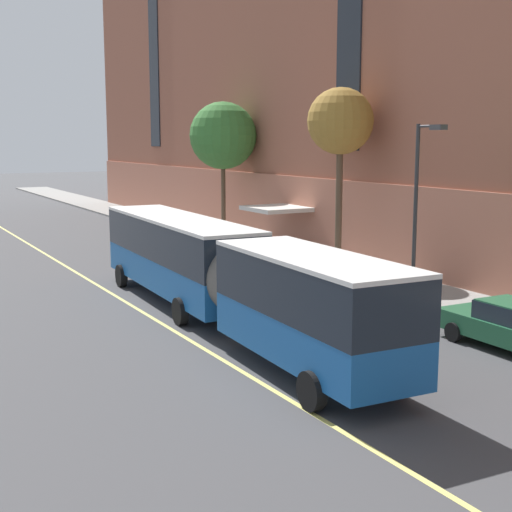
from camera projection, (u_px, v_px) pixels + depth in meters
name	position (u px, v px, depth m)	size (l,w,h in m)	color
ground_plane	(322.00, 360.00, 21.29)	(260.00, 260.00, 0.00)	#424244
sidewalk	(465.00, 305.00, 28.11)	(4.12, 160.00, 0.15)	gray
city_bus	(219.00, 270.00, 24.96)	(3.56, 20.19, 3.47)	#19569E
parked_car_white_1	(359.00, 284.00, 28.64)	(2.03, 4.54, 1.56)	silver
parked_car_green_2	(510.00, 326.00, 22.22)	(2.00, 4.79, 1.56)	#23603D
parked_car_red_3	(160.00, 227.00, 47.37)	(2.03, 4.61, 1.56)	#B21E19
street_tree_far_uptown	(340.00, 123.00, 34.53)	(3.24, 3.24, 8.89)	brown
street_tree_far_downtown	(223.00, 136.00, 45.64)	(4.31, 4.31, 8.80)	brown
street_lamp	(420.00, 194.00, 27.74)	(0.36, 1.48, 6.98)	#2D2D30
lane_centerline	(202.00, 347.00, 22.63)	(0.16, 140.00, 0.01)	#E0D66B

